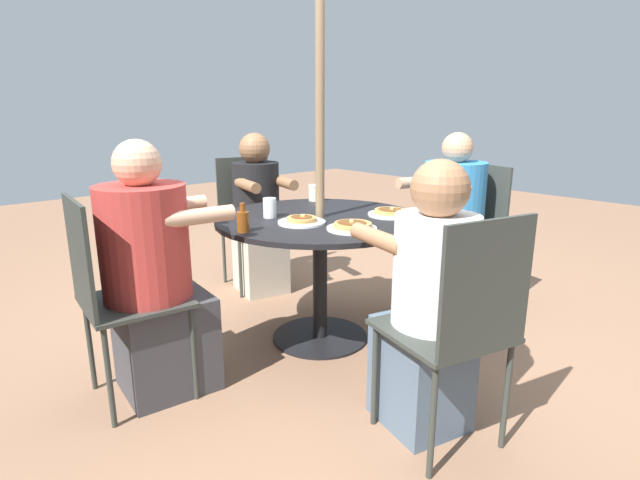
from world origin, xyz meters
name	(u,v)px	position (x,y,z in m)	size (l,w,h in m)	color
ground_plane	(320,338)	(0.00, 0.00, 0.00)	(12.00, 12.00, 0.00)	#8C664C
patio_table	(320,239)	(0.00, 0.00, 0.60)	(1.15, 1.15, 0.73)	black
umbrella_pole	(320,159)	(0.00, 0.00, 1.05)	(0.05, 0.05, 2.09)	#846B4C
patio_chair_north	(249,213)	(1.08, -0.27, 0.55)	(0.52, 0.52, 0.95)	#333833
diner_north	(258,220)	(0.90, -0.23, 0.53)	(0.55, 0.43, 1.14)	beige
patio_chair_east	(113,289)	(0.14, 1.10, 0.55)	(0.48, 0.48, 0.95)	#333833
diner_east	(155,283)	(0.12, 0.92, 0.53)	(0.44, 0.57, 1.18)	#3D3D42
patio_chair_south	(460,321)	(-1.07, 0.28, 0.55)	(0.53, 0.53, 0.95)	#333833
diner_south	(428,310)	(-0.90, 0.24, 0.52)	(0.56, 0.44, 1.13)	slate
patio_chair_west	(469,227)	(-0.30, -1.07, 0.55)	(0.53, 0.53, 0.95)	#333833
diner_west	(448,234)	(-0.25, -0.90, 0.52)	(0.49, 0.56, 1.16)	gray
pancake_plate_a	(352,226)	(-0.33, 0.09, 0.74)	(0.25, 0.25, 0.05)	white
pancake_plate_b	(302,221)	(-0.05, 0.18, 0.74)	(0.25, 0.25, 0.05)	white
pancake_plate_c	(390,213)	(-0.24, -0.32, 0.74)	(0.25, 0.25, 0.05)	white
syrup_bottle	(243,221)	(0.00, 0.51, 0.78)	(0.08, 0.06, 0.14)	brown
coffee_cup	(316,193)	(0.39, -0.32, 0.78)	(0.09, 0.09, 0.10)	beige
drinking_glass_a	(270,208)	(0.18, 0.21, 0.78)	(0.07, 0.07, 0.11)	silver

